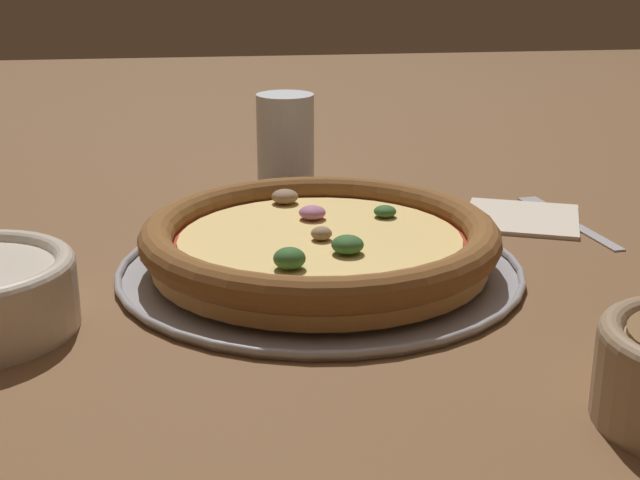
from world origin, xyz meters
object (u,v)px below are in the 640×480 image
at_px(pizza_tray, 320,268).
at_px(napkin, 522,216).
at_px(drinking_cup, 283,140).
at_px(pizza, 320,241).
at_px(fork, 563,218).

relative_size(pizza_tray, napkin, 2.37).
bearing_deg(napkin, drinking_cup, -36.19).
distance_m(pizza_tray, drinking_cup, 0.30).
bearing_deg(drinking_cup, napkin, 143.81).
bearing_deg(pizza, pizza_tray, 100.58).
distance_m(pizza_tray, fork, 0.29).
relative_size(pizza_tray, pizza, 1.14).
height_order(pizza_tray, fork, pizza_tray).
xyz_separation_m(pizza_tray, pizza, (0.00, -0.00, 0.02)).
height_order(napkin, fork, napkin).
height_order(pizza_tray, napkin, same).
bearing_deg(napkin, fork, 173.41).
xyz_separation_m(pizza_tray, fork, (-0.27, -0.12, -0.00)).
height_order(pizza_tray, drinking_cup, drinking_cup).
distance_m(pizza, napkin, 0.26).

